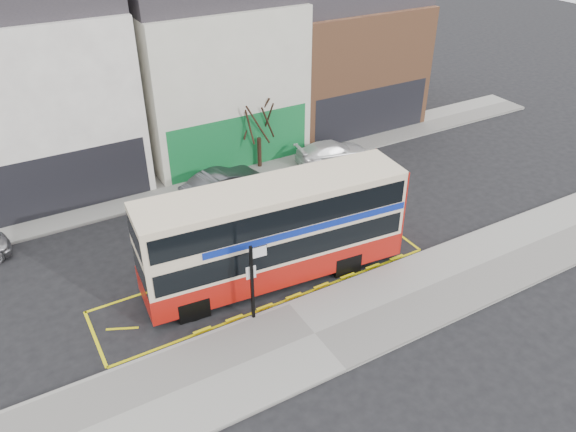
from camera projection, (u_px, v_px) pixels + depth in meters
ground at (284, 300)px, 22.22m from camera, size 120.00×120.00×0.00m
pavement at (315, 335)px, 20.48m from camera, size 40.00×4.00×0.15m
kerb at (288, 304)px, 21.90m from camera, size 40.00×0.15×0.15m
far_pavement at (184, 183)px, 30.27m from camera, size 50.00×3.00×0.15m
road_markings at (265, 278)px, 23.39m from camera, size 14.00×3.40×0.01m
terrace_left at (41, 85)px, 28.11m from camera, size 8.00×8.01×11.80m
terrace_green_shop at (208, 63)px, 32.04m from camera, size 9.00×8.01×11.30m
terrace_right at (338, 50)px, 36.11m from camera, size 9.00×8.01×10.30m
double_decker_bus at (275, 231)px, 22.33m from camera, size 10.95×3.39×4.31m
bus_stop_post at (253, 276)px, 20.20m from camera, size 0.80×0.17×3.24m
car_grey at (223, 184)px, 28.85m from camera, size 4.72×2.50×1.48m
car_white at (332, 152)px, 32.35m from camera, size 4.46×2.30×1.24m
street_tree_right at (258, 111)px, 30.15m from camera, size 2.34×2.34×5.06m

